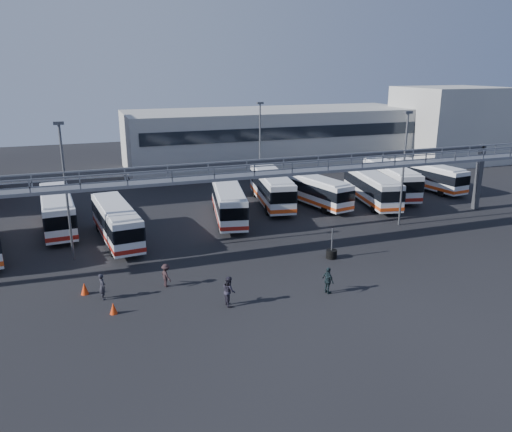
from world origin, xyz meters
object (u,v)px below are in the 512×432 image
object	(u,v)px
bus_9	(427,175)
cone_right	(84,289)
cone_left	(113,308)
tire_stack	(331,253)
bus_1	(57,210)
pedestrian_a	(102,287)
bus_2	(116,221)
pedestrian_b	(229,291)
light_pole_left	(65,185)
bus_8	(390,179)
bus_7	(372,187)
bus_6	(314,189)
light_pole_back	(260,144)
pedestrian_d	(328,281)
bus_4	(228,201)
pedestrian_c	(166,275)
bus_5	(271,187)
light_pole_mid	(404,163)

from	to	relation	value
bus_9	cone_right	bearing A→B (deg)	-165.16
bus_9	cone_left	world-z (taller)	bus_9
cone_left	tire_stack	xyz separation A→B (m)	(16.15, 3.58, 0.04)
bus_1	tire_stack	size ratio (longest dim) A/B	4.70
pedestrian_a	cone_right	size ratio (longest dim) A/B	2.18
bus_2	pedestrian_b	bearing A→B (deg)	-75.26
light_pole_left	bus_1	distance (m)	9.03
bus_1	bus_8	bearing A→B (deg)	-2.66
bus_1	bus_7	bearing A→B (deg)	-7.19
cone_right	bus_6	bearing A→B (deg)	31.95
bus_1	light_pole_back	bearing A→B (deg)	11.83
bus_9	cone_left	bearing A→B (deg)	-160.16
bus_6	pedestrian_d	size ratio (longest dim) A/B	5.90
bus_6	cone_left	size ratio (longest dim) A/B	14.67
bus_4	pedestrian_c	world-z (taller)	bus_4
bus_7	bus_2	bearing A→B (deg)	-162.72
bus_5	cone_right	bearing A→B (deg)	-130.46
bus_8	tire_stack	distance (m)	21.50
bus_4	bus_9	world-z (taller)	bus_4
bus_5	pedestrian_a	bearing A→B (deg)	-126.90
bus_7	bus_5	bearing A→B (deg)	173.44
bus_1	bus_4	size ratio (longest dim) A/B	1.01
bus_4	pedestrian_c	bearing A→B (deg)	-110.91
light_pole_mid	bus_6	distance (m)	10.63
bus_4	pedestrian_a	world-z (taller)	bus_4
bus_7	pedestrian_a	bearing A→B (deg)	-143.11
bus_4	cone_left	bearing A→B (deg)	-115.48
light_pole_back	bus_7	size ratio (longest dim) A/B	0.94
bus_1	bus_6	bearing A→B (deg)	-4.43
pedestrian_b	pedestrian_c	world-z (taller)	pedestrian_b
light_pole_left	bus_5	size ratio (longest dim) A/B	0.89
light_pole_mid	tire_stack	size ratio (longest dim) A/B	4.37
pedestrian_b	cone_left	size ratio (longest dim) A/B	2.64
bus_4	pedestrian_c	xyz separation A→B (m)	(-8.14, -12.89, -1.00)
cone_right	cone_left	bearing A→B (deg)	-65.53
bus_8	pedestrian_c	distance (m)	32.08
bus_5	cone_left	world-z (taller)	bus_5
pedestrian_c	pedestrian_d	distance (m)	10.49
bus_4	bus_7	world-z (taller)	bus_4
bus_4	pedestrian_b	bearing A→B (deg)	-95.29
tire_stack	cone_right	bearing A→B (deg)	-179.16
bus_4	cone_right	bearing A→B (deg)	-125.69
bus_1	cone_left	world-z (taller)	bus_1
light_pole_mid	light_pole_back	world-z (taller)	same
light_pole_back	pedestrian_d	xyz separation A→B (m)	(-4.82, -25.62, -4.86)
light_pole_mid	bus_1	xyz separation A→B (m)	(-29.13, 9.07, -3.90)
bus_7	pedestrian_b	world-z (taller)	bus_7
pedestrian_d	tire_stack	world-z (taller)	tire_stack
bus_5	pedestrian_b	size ratio (longest dim) A/B	6.22
bus_9	cone_left	distance (m)	41.88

